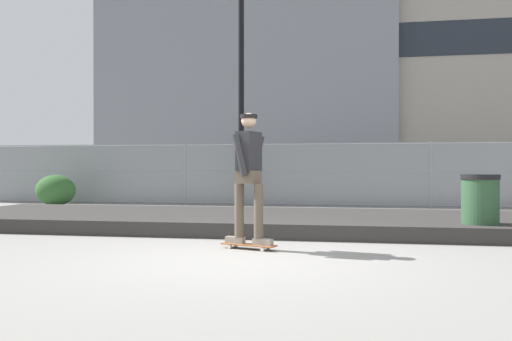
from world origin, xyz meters
The scene contains 10 objects.
ground_plane centered at (0.00, 0.00, 0.00)m, with size 120.00×120.00×0.00m, color gray.
gravel_berm centered at (0.00, 3.43, 0.13)m, with size 12.99×3.51×0.25m, color #33302D.
skateboard centered at (-0.03, 0.75, 0.06)m, with size 0.82×0.44×0.07m.
skater centered at (-0.03, 0.75, 1.12)m, with size 0.72×0.62×1.83m.
chain_fence centered at (0.00, 9.00, 0.93)m, with size 21.65×0.06×1.85m.
street_lamp centered at (-1.66, 8.11, 4.19)m, with size 0.44×0.44×6.73m.
parked_car_near centered at (-5.78, 11.78, 0.84)m, with size 4.45×2.05×1.66m.
library_building centered at (-6.89, 39.62, 12.86)m, with size 23.39×14.59×25.72m.
shrub_left centered at (-7.22, 7.85, 0.46)m, with size 1.18×0.97×0.91m.
trash_bin centered at (3.37, 2.30, 0.52)m, with size 0.59×0.59×1.03m.
Camera 1 is at (1.35, -6.45, 1.14)m, focal length 37.03 mm.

